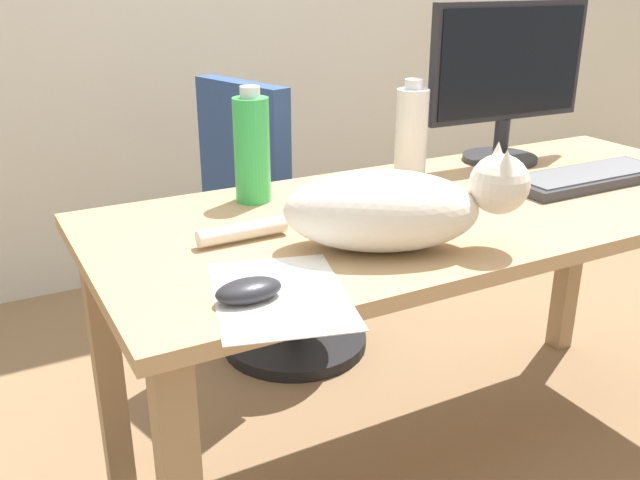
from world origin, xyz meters
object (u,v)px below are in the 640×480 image
(keyboard, at_px, (588,177))
(computer_mouse, at_px, (249,290))
(monitor, at_px, (508,77))
(spray_bottle, at_px, (411,133))
(office_chair, at_px, (281,243))
(water_bottle, at_px, (252,149))
(cat, at_px, (394,207))

(keyboard, distance_m, computer_mouse, 1.01)
(monitor, bearing_deg, spray_bottle, -176.44)
(keyboard, xyz_separation_m, computer_mouse, (-0.99, -0.21, 0.00))
(office_chair, relative_size, computer_mouse, 8.22)
(computer_mouse, bearing_deg, monitor, 26.72)
(computer_mouse, bearing_deg, spray_bottle, 35.92)
(monitor, distance_m, computer_mouse, 1.07)
(monitor, distance_m, water_bottle, 0.74)
(office_chair, bearing_deg, cat, -101.18)
(monitor, xyz_separation_m, keyboard, (0.05, -0.26, -0.21))
(spray_bottle, bearing_deg, water_bottle, 177.84)
(office_chair, bearing_deg, keyboard, -55.67)
(cat, height_order, water_bottle, water_bottle)
(office_chair, xyz_separation_m, cat, (-0.17, -0.86, 0.40))
(water_bottle, bearing_deg, keyboard, -18.34)
(monitor, height_order, computer_mouse, monitor)
(spray_bottle, bearing_deg, keyboard, -33.85)
(cat, relative_size, water_bottle, 2.13)
(cat, bearing_deg, keyboard, 11.40)
(office_chair, bearing_deg, computer_mouse, -117.71)
(computer_mouse, bearing_deg, keyboard, 12.10)
(monitor, relative_size, computer_mouse, 4.37)
(office_chair, height_order, monitor, monitor)
(cat, bearing_deg, monitor, 32.63)
(keyboard, bearing_deg, computer_mouse, -167.90)
(water_bottle, bearing_deg, computer_mouse, -114.02)
(cat, relative_size, computer_mouse, 4.95)
(water_bottle, xyz_separation_m, spray_bottle, (0.42, -0.02, -0.01))
(office_chair, relative_size, water_bottle, 3.54)
(cat, distance_m, computer_mouse, 0.34)
(cat, relative_size, spray_bottle, 2.23)
(spray_bottle, bearing_deg, computer_mouse, -144.08)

